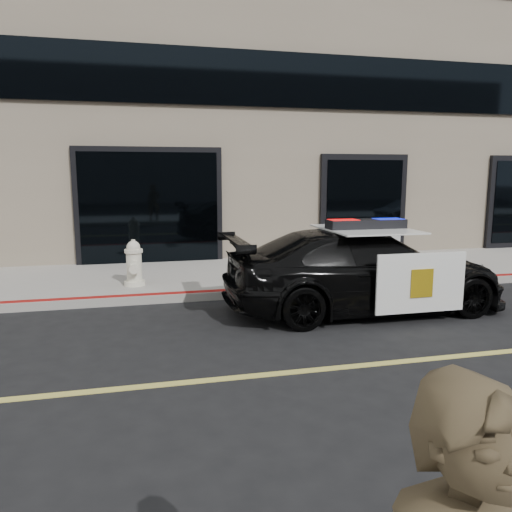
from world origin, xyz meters
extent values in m
plane|color=black|center=(0.00, 0.00, 0.00)|extent=(120.00, 120.00, 0.00)
cube|color=gray|center=(0.00, 5.25, 0.07)|extent=(60.00, 3.50, 0.15)
cube|color=#756856|center=(0.00, 10.50, 6.00)|extent=(60.00, 7.00, 12.00)
imported|color=black|center=(2.31, 2.25, 0.68)|extent=(1.93, 4.68, 1.35)
cube|color=white|center=(2.75, 1.27, 0.65)|extent=(1.44, 0.04, 0.90)
cube|color=white|center=(2.76, 3.21, 0.65)|extent=(1.44, 0.04, 0.90)
cube|color=white|center=(2.31, 2.25, 1.37)|extent=(1.36, 1.63, 0.02)
cube|color=gold|center=(2.75, 1.25, 0.65)|extent=(0.36, 0.01, 0.43)
cube|color=black|center=(2.31, 2.25, 1.44)|extent=(1.30, 0.34, 0.16)
cube|color=red|center=(1.91, 2.25, 1.46)|extent=(0.45, 0.29, 0.15)
cube|color=#0C19CC|center=(2.70, 2.24, 1.46)|extent=(0.45, 0.29, 0.15)
cylinder|color=silver|center=(-1.40, 4.41, 0.19)|extent=(0.40, 0.40, 0.09)
cylinder|color=silver|center=(-1.40, 4.41, 0.51)|extent=(0.29, 0.29, 0.55)
cylinder|color=silver|center=(-1.40, 4.41, 0.81)|extent=(0.34, 0.34, 0.07)
sphere|color=silver|center=(-1.40, 4.41, 0.88)|extent=(0.25, 0.25, 0.25)
cylinder|color=silver|center=(-1.40, 4.41, 0.99)|extent=(0.08, 0.08, 0.08)
cylinder|color=silver|center=(-1.40, 4.59, 0.59)|extent=(0.14, 0.13, 0.14)
cylinder|color=silver|center=(-1.40, 4.22, 0.59)|extent=(0.14, 0.13, 0.14)
cylinder|color=silver|center=(-1.40, 4.18, 0.51)|extent=(0.19, 0.15, 0.19)
camera|label=1|loc=(-1.33, -5.19, 2.27)|focal=35.00mm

